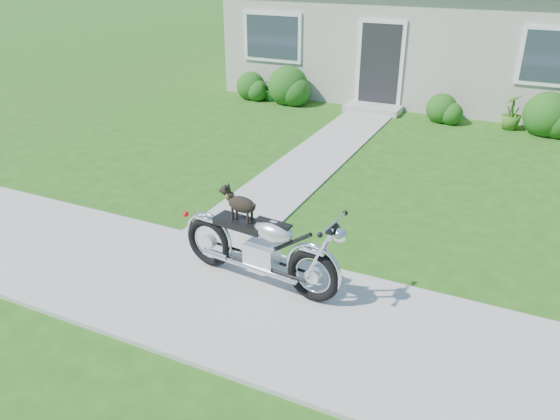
# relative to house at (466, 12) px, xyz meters

# --- Properties ---
(ground) EXTENTS (80.00, 80.00, 0.00)m
(ground) POSITION_rel_house_xyz_m (0.00, -11.99, -2.16)
(ground) COLOR #235114
(ground) RESTS_ON ground
(sidewalk) EXTENTS (24.00, 2.20, 0.04)m
(sidewalk) POSITION_rel_house_xyz_m (0.00, -11.99, -2.14)
(sidewalk) COLOR #9E9B93
(sidewalk) RESTS_ON ground
(walkway) EXTENTS (1.20, 8.00, 0.03)m
(walkway) POSITION_rel_house_xyz_m (-1.50, -6.99, -2.14)
(walkway) COLOR #9E9B93
(walkway) RESTS_ON ground
(house) EXTENTS (12.60, 7.03, 4.50)m
(house) POSITION_rel_house_xyz_m (0.00, 0.00, 0.00)
(house) COLOR #B8B1A6
(house) RESTS_ON ground
(shrub_row) EXTENTS (9.86, 1.06, 1.06)m
(shrub_row) POSITION_rel_house_xyz_m (-0.37, -3.49, -1.75)
(shrub_row) COLOR #1E5015
(shrub_row) RESTS_ON ground
(potted_plant_left) EXTENTS (0.83, 0.84, 0.70)m
(potted_plant_left) POSITION_rel_house_xyz_m (-4.33, -3.44, -1.80)
(potted_plant_left) COLOR #155219
(potted_plant_left) RESTS_ON ground
(potted_plant_right) EXTENTS (0.53, 0.53, 0.80)m
(potted_plant_right) POSITION_rel_house_xyz_m (1.76, -3.44, -1.76)
(potted_plant_right) COLOR #3B6C1D
(potted_plant_right) RESTS_ON ground
(motorcycle_with_dog) EXTENTS (2.22, 0.60, 1.18)m
(motorcycle_with_dog) POSITION_rel_house_xyz_m (-0.42, -11.61, -1.60)
(motorcycle_with_dog) COLOR black
(motorcycle_with_dog) RESTS_ON sidewalk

